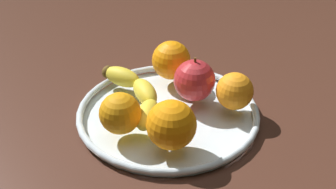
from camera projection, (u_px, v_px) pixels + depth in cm
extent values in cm
cube|color=#46271C|center=(168.00, 126.00, 81.44)|extent=(150.36, 150.36, 4.00)
cylinder|color=silver|center=(168.00, 116.00, 80.18)|extent=(31.05, 31.05, 0.60)
torus|color=silver|center=(168.00, 111.00, 79.69)|extent=(32.34, 32.34, 1.20)
ellipsoid|color=yellow|center=(147.00, 115.00, 74.82)|extent=(8.44, 5.44, 3.57)
ellipsoid|color=yellow|center=(145.00, 92.00, 80.65)|extent=(8.53, 6.02, 3.57)
ellipsoid|color=yellow|center=(122.00, 77.00, 85.10)|extent=(7.38, 8.42, 3.57)
ellipsoid|color=brown|center=(108.00, 72.00, 86.65)|extent=(3.19, 3.07, 2.50)
sphere|color=red|center=(194.00, 80.00, 80.22)|extent=(7.53, 7.53, 7.53)
cylinder|color=#593819|center=(195.00, 61.00, 78.06)|extent=(0.44, 0.44, 1.20)
sphere|color=orange|center=(169.00, 125.00, 68.87)|extent=(7.87, 7.87, 7.87)
sphere|color=orange|center=(171.00, 60.00, 86.50)|extent=(7.49, 7.49, 7.49)
sphere|color=orange|center=(120.00, 113.00, 72.25)|extent=(6.89, 6.89, 6.89)
sphere|color=orange|center=(234.00, 91.00, 78.22)|extent=(6.60, 6.60, 6.60)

